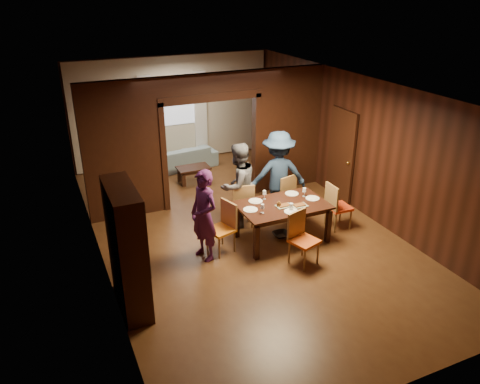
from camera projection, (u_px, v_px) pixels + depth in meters
name	position (u px, v px, depth m)	size (l,w,h in m)	color
floor	(241.00, 230.00, 9.53)	(9.00, 9.00, 0.00)	#4D2B15
ceiling	(241.00, 87.00, 8.34)	(5.50, 9.00, 0.02)	silver
room_walls	(207.00, 134.00, 10.48)	(5.52, 9.01, 2.90)	black
person_purple	(204.00, 216.00, 8.26)	(0.62, 0.41, 1.69)	#4E1B4F
person_grey	(238.00, 185.00, 9.40)	(0.86, 0.67, 1.76)	#54535B
person_navy	(278.00, 175.00, 9.75)	(1.21, 0.70, 1.88)	#1D2E48
sofa	(179.00, 158.00, 12.58)	(2.01, 0.79, 0.59)	#809BA7
serving_bowl	(283.00, 200.00, 8.96)	(0.33, 0.33, 0.08)	black
dining_table	(282.00, 222.00, 9.04)	(1.69, 1.05, 0.76)	black
coffee_table	(194.00, 174.00, 11.74)	(0.80, 0.50, 0.40)	black
chair_left	(221.00, 228.00, 8.59)	(0.44, 0.44, 0.97)	orange
chair_right	(339.00, 206.00, 9.45)	(0.44, 0.44, 0.97)	red
chair_far_l	(242.00, 204.00, 9.53)	(0.44, 0.44, 0.97)	red
chair_far_r	(281.00, 195.00, 9.94)	(0.44, 0.44, 0.97)	orange
chair_near	(304.00, 239.00, 8.21)	(0.44, 0.44, 0.97)	#D84F14
hutch	(127.00, 249.00, 6.93)	(0.40, 1.20, 2.00)	black
door_right	(341.00, 155.00, 10.52)	(0.06, 0.90, 2.10)	black
window_far	(173.00, 101.00, 12.53)	(1.20, 0.03, 1.30)	silver
curtain_left	(147.00, 121.00, 12.40)	(0.35, 0.06, 2.40)	white
curtain_right	(201.00, 115.00, 12.96)	(0.35, 0.06, 2.40)	white
plate_left	(250.00, 210.00, 8.66)	(0.27, 0.27, 0.01)	white
plate_far_l	(256.00, 201.00, 9.00)	(0.27, 0.27, 0.01)	silver
plate_far_r	(292.00, 194.00, 9.31)	(0.27, 0.27, 0.01)	silver
plate_right	(312.00, 198.00, 9.11)	(0.27, 0.27, 0.01)	white
plate_near	(291.00, 212.00, 8.58)	(0.27, 0.27, 0.01)	silver
platter_a	(284.00, 206.00, 8.79)	(0.30, 0.20, 0.04)	gray
platter_b	(299.00, 205.00, 8.80)	(0.30, 0.20, 0.04)	gray
wineglass_left	(262.00, 209.00, 8.50)	(0.08, 0.08, 0.18)	silver
wineglass_far	(264.00, 195.00, 9.06)	(0.08, 0.08, 0.18)	white
wineglass_right	(304.00, 192.00, 9.17)	(0.08, 0.08, 0.18)	white
tumbler	(291.00, 207.00, 8.62)	(0.07, 0.07, 0.14)	white
condiment_jar	(279.00, 204.00, 8.76)	(0.08, 0.08, 0.11)	#522F13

